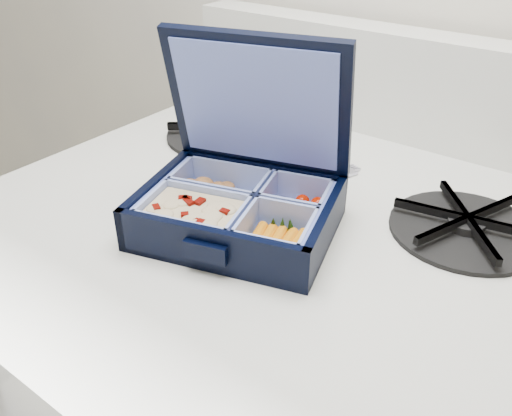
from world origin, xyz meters
The scene contains 4 objects.
bento_box centered at (0.62, 1.59, 1.02)m, with size 0.21×0.16×0.05m, color black, non-canonical shape.
burner_grate centered at (0.82, 1.74, 1.01)m, with size 0.17×0.17×0.02m, color black.
burner_grate_rear centered at (0.44, 1.78, 1.01)m, with size 0.18×0.18×0.02m, color black.
fork centered at (0.62, 1.70, 1.00)m, with size 0.02×0.17×0.01m, color #B2AFC4, non-canonical shape.
Camera 1 is at (0.94, 1.19, 1.34)m, focal length 38.00 mm.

